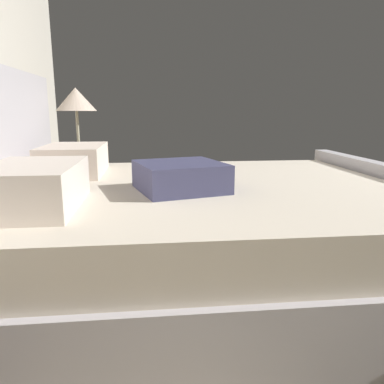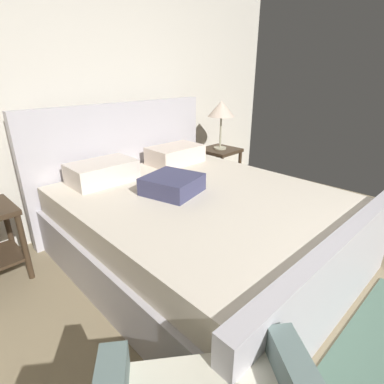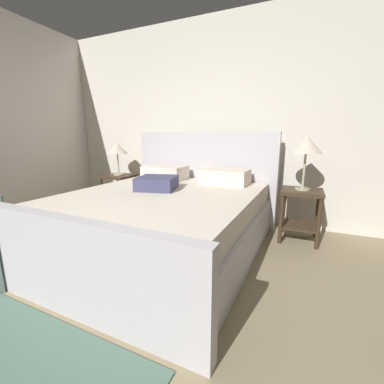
{
  "view_description": "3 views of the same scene",
  "coord_description": "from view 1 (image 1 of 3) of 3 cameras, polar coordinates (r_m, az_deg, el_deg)",
  "views": [
    {
      "loc": [
        -2.12,
        2.19,
        1.01
      ],
      "look_at": [
        0.1,
        1.87,
        0.52
      ],
      "focal_mm": 34.8,
      "sensor_mm": 36.0,
      "label": 1
    },
    {
      "loc": [
        -1.8,
        0.29,
        1.54
      ],
      "look_at": [
        0.05,
        2.1,
        0.49
      ],
      "focal_mm": 28.08,
      "sensor_mm": 36.0,
      "label": 2
    },
    {
      "loc": [
        1.15,
        -0.35,
        1.19
      ],
      "look_at": [
        0.15,
        1.92,
        0.64
      ],
      "focal_mm": 23.55,
      "sensor_mm": 36.0,
      "label": 3
    }
  ],
  "objects": [
    {
      "name": "bed",
      "position": [
        2.09,
        0.57,
        -6.13
      ],
      "size": [
        2.08,
        2.39,
        1.25
      ],
      "color": "silver",
      "rests_on": "ground"
    },
    {
      "name": "nightstand_right",
      "position": [
        3.39,
        -16.62,
        1.47
      ],
      "size": [
        0.44,
        0.44,
        0.6
      ],
      "color": "#3B2B1D",
      "rests_on": "ground"
    },
    {
      "name": "table_lamp_right",
      "position": [
        3.33,
        -17.36,
        13.16
      ],
      "size": [
        0.33,
        0.33,
        0.6
      ],
      "color": "#B7B293",
      "rests_on": "nightstand_right"
    }
  ]
}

